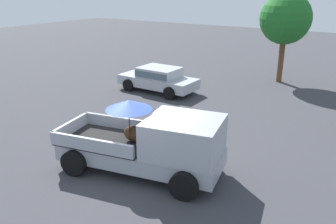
{
  "coord_description": "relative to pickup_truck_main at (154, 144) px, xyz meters",
  "views": [
    {
      "loc": [
        5.9,
        -7.62,
        5.42
      ],
      "look_at": [
        -0.53,
        2.39,
        1.1
      ],
      "focal_mm": 37.19,
      "sensor_mm": 36.0,
      "label": 1
    }
  ],
  "objects": [
    {
      "name": "parked_sedan_near",
      "position": [
        -4.86,
        7.38,
        -0.24
      ],
      "size": [
        4.34,
        2.06,
        1.33
      ],
      "rotation": [
        0.0,
        0.0,
        3.12
      ],
      "color": "black",
      "rests_on": "ground"
    },
    {
      "name": "ground_plane",
      "position": [
        -0.46,
        -0.09,
        -0.98
      ],
      "size": [
        80.0,
        80.0,
        0.0
      ],
      "primitive_type": "plane",
      "color": "#38383D"
    },
    {
      "name": "pickup_truck_main",
      "position": [
        0.0,
        0.0,
        0.0
      ],
      "size": [
        5.32,
        3.04,
        2.26
      ],
      "rotation": [
        0.0,
        0.0,
        0.2
      ],
      "color": "black",
      "rests_on": "ground"
    },
    {
      "name": "tree_by_lot",
      "position": [
        0.07,
        12.97,
        2.67
      ],
      "size": [
        2.9,
        2.9,
        5.13
      ],
      "color": "brown",
      "rests_on": "ground"
    }
  ]
}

